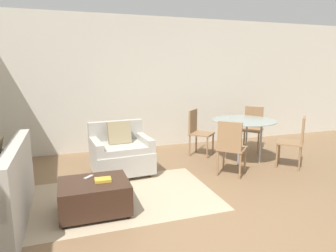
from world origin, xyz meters
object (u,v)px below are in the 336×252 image
at_px(book_stack, 103,180).
at_px(dining_chair_far_right, 252,125).
at_px(armchair, 121,153).
at_px(dining_chair_far_left, 198,129).
at_px(dining_chair_near_left, 231,145).
at_px(dining_table, 244,124).
at_px(ottoman, 94,196).
at_px(tv_remote_primary, 89,177).
at_px(dining_chair_near_right, 296,139).

relative_size(book_stack, dining_chair_far_right, 0.22).
height_order(armchair, dining_chair_far_left, dining_chair_far_left).
bearing_deg(dining_chair_near_left, dining_table, 45.00).
relative_size(dining_chair_near_left, dining_chair_far_right, 1.00).
height_order(ottoman, dining_chair_far_right, dining_chair_far_right).
height_order(book_stack, tv_remote_primary, book_stack).
height_order(armchair, dining_table, armchair).
bearing_deg(dining_chair_near_left, tv_remote_primary, -169.87).
relative_size(tv_remote_primary, dining_chair_far_left, 0.14).
bearing_deg(dining_table, dining_chair_far_right, 45.00).
bearing_deg(armchair, dining_chair_far_right, 11.05).
bearing_deg(dining_table, dining_chair_far_left, 135.00).
distance_m(dining_table, dining_chair_far_right, 0.91).
distance_m(dining_table, dining_chair_near_right, 0.91).
xyz_separation_m(ottoman, dining_chair_near_right, (3.45, 0.57, 0.30)).
bearing_deg(tv_remote_primary, armchair, 61.80).
xyz_separation_m(tv_remote_primary, dining_chair_far_left, (2.22, 1.67, 0.12)).
distance_m(ottoman, tv_remote_primary, 0.25).
distance_m(armchair, dining_chair_far_right, 2.96).
height_order(tv_remote_primary, dining_chair_near_right, dining_chair_near_right).
bearing_deg(dining_chair_near_right, book_stack, -170.11).
bearing_deg(dining_chair_far_left, book_stack, -138.18).
height_order(dining_chair_near_left, dining_chair_far_right, same).
bearing_deg(ottoman, dining_chair_near_right, 9.35).
height_order(dining_table, dining_chair_near_left, dining_chair_near_left).
bearing_deg(ottoman, armchair, 66.76).
xyz_separation_m(book_stack, dining_chair_near_left, (2.07, 0.58, 0.11)).
relative_size(armchair, tv_remote_primary, 7.70).
bearing_deg(dining_chair_far_left, dining_chair_far_right, 0.00).
distance_m(dining_chair_near_left, dining_chair_far_right, 1.80).
bearing_deg(armchair, dining_chair_near_left, -23.33).
distance_m(dining_chair_near_left, dining_chair_near_right, 1.27).
relative_size(ottoman, book_stack, 4.10).
distance_m(ottoman, dining_chair_far_right, 3.92).
xyz_separation_m(dining_chair_near_left, dining_chair_near_right, (1.27, 0.00, 0.00)).
bearing_deg(armchair, tv_remote_primary, -118.20).
xyz_separation_m(armchair, dining_chair_near_right, (2.90, -0.70, 0.18)).
bearing_deg(book_stack, dining_chair_far_left, 41.82).
height_order(book_stack, dining_chair_near_right, dining_chair_near_right).
height_order(ottoman, dining_chair_near_right, dining_chair_near_right).
height_order(tv_remote_primary, dining_chair_far_right, dining_chair_far_right).
bearing_deg(dining_table, tv_remote_primary, -160.14).
height_order(armchair, book_stack, armchair).
distance_m(armchair, book_stack, 1.36).
bearing_deg(tv_remote_primary, ottoman, -75.44).
bearing_deg(ottoman, dining_chair_far_right, 28.06).
xyz_separation_m(dining_table, dining_chair_near_left, (-0.64, -0.64, -0.17)).
bearing_deg(dining_chair_far_right, dining_table, -135.00).
relative_size(tv_remote_primary, dining_chair_near_left, 0.14).
relative_size(ottoman, dining_chair_far_left, 0.90).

